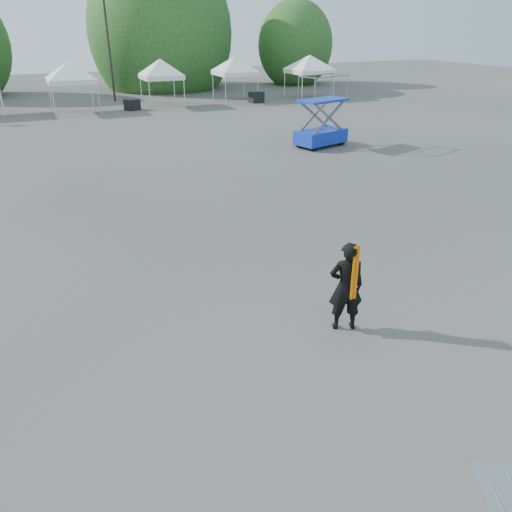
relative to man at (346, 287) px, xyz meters
name	(u,v)px	position (x,y,z in m)	size (l,w,h in m)	color
ground	(240,277)	(-1.02, 2.93, -0.95)	(120.00, 120.00, 0.00)	#474442
light_pole_east	(106,25)	(1.98, 34.93, 4.57)	(0.60, 0.25, 9.80)	black
tree_mid_e	(161,33)	(7.98, 41.93, 3.89)	(5.12, 5.12, 7.79)	#382314
tree_far_e	(295,45)	(20.98, 39.93, 2.68)	(3.84, 3.84, 5.84)	#382314
tent_e	(69,65)	(-1.52, 30.66, 2.11)	(4.34, 4.34, 3.88)	silver
tent_f	(160,63)	(4.72, 30.57, 2.11)	(3.89, 3.89, 3.88)	silver
tent_g	(235,60)	(10.75, 31.12, 2.11)	(4.11, 4.11, 3.88)	silver
tent_h	(310,58)	(16.84, 30.03, 2.11)	(4.43, 4.43, 3.88)	silver
man	(346,287)	(0.00, 0.00, 0.00)	(0.80, 0.66, 1.89)	black
scissor_lift	(322,111)	(8.33, 14.36, 0.76)	(2.87, 1.95, 3.39)	#0B2F94
crate_mid	(132,105)	(2.26, 29.87, -0.58)	(0.95, 0.74, 0.74)	black
crate_east	(256,97)	(11.84, 29.47, -0.55)	(1.02, 0.79, 0.79)	black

